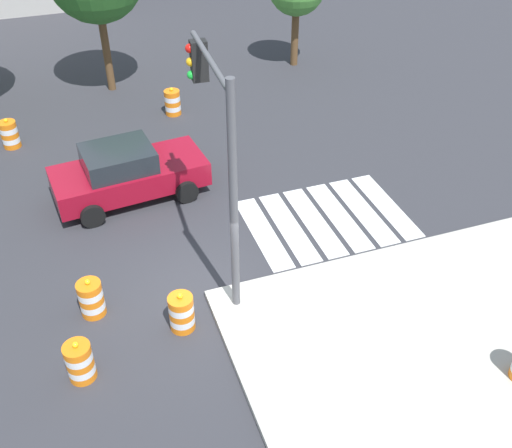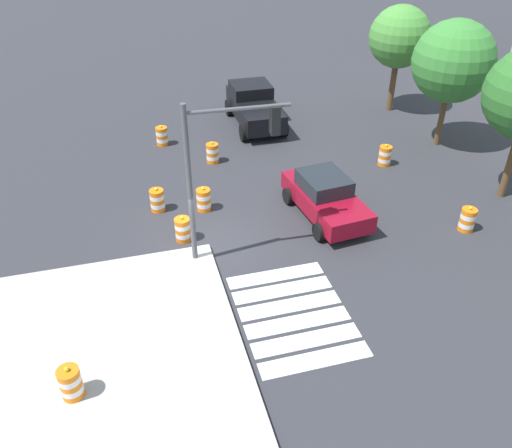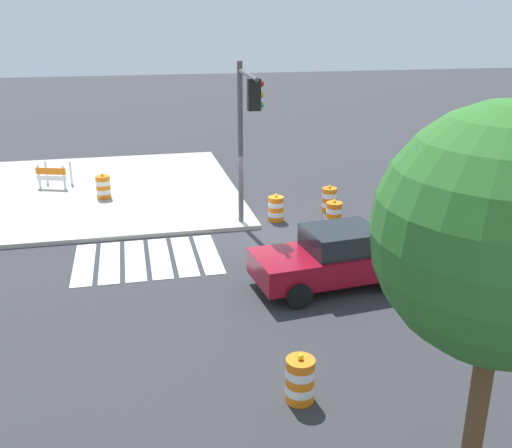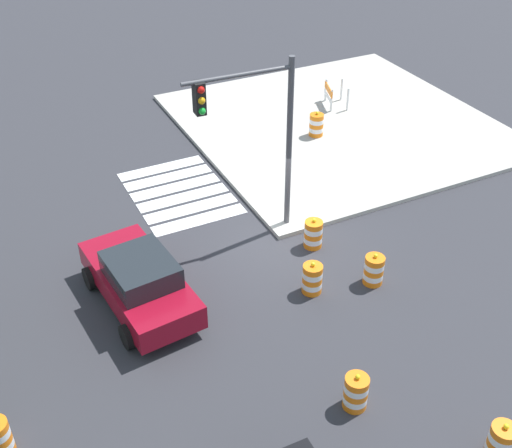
% 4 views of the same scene
% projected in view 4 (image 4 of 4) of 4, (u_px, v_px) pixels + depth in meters
% --- Properties ---
extents(ground_plane, '(120.00, 120.00, 0.00)m').
position_uv_depth(ground_plane, '(279.00, 240.00, 19.98)').
color(ground_plane, '#2D2D33').
extents(sidewalk_corner, '(12.00, 12.00, 0.15)m').
position_uv_depth(sidewalk_corner, '(338.00, 124.00, 26.53)').
color(sidewalk_corner, '#ADA89E').
rests_on(sidewalk_corner, ground).
extents(crosswalk_stripes, '(4.35, 3.20, 0.02)m').
position_uv_depth(crosswalk_stripes, '(179.00, 193.00, 22.26)').
color(crosswalk_stripes, silver).
rests_on(crosswalk_stripes, ground).
extents(sports_car, '(4.47, 2.47, 1.63)m').
position_uv_depth(sports_car, '(140.00, 281.00, 17.11)').
color(sports_car, maroon).
rests_on(sports_car, ground).
extents(traffic_barrel_near_corner, '(0.56, 0.56, 1.02)m').
position_uv_depth(traffic_barrel_near_corner, '(313.00, 234.00, 19.48)').
color(traffic_barrel_near_corner, orange).
rests_on(traffic_barrel_near_corner, ground).
extents(traffic_barrel_crosswalk_end, '(0.56, 0.56, 1.02)m').
position_uv_depth(traffic_barrel_crosswalk_end, '(374.00, 270.00, 18.06)').
color(traffic_barrel_crosswalk_end, orange).
rests_on(traffic_barrel_crosswalk_end, ground).
extents(traffic_barrel_median_near, '(0.56, 0.56, 1.02)m').
position_uv_depth(traffic_barrel_median_near, '(356.00, 392.00, 14.47)').
color(traffic_barrel_median_near, orange).
rests_on(traffic_barrel_median_near, ground).
extents(traffic_barrel_far_curb, '(0.56, 0.56, 1.02)m').
position_uv_depth(traffic_barrel_far_curb, '(501.00, 442.00, 13.38)').
color(traffic_barrel_far_curb, orange).
rests_on(traffic_barrel_far_curb, ground).
extents(traffic_barrel_opposite_curb, '(0.56, 0.56, 1.02)m').
position_uv_depth(traffic_barrel_opposite_curb, '(312.00, 279.00, 17.74)').
color(traffic_barrel_opposite_curb, orange).
rests_on(traffic_barrel_opposite_curb, ground).
extents(traffic_barrel_on_sidewalk, '(0.56, 0.56, 1.02)m').
position_uv_depth(traffic_barrel_on_sidewalk, '(316.00, 125.00, 25.27)').
color(traffic_barrel_on_sidewalk, orange).
rests_on(traffic_barrel_on_sidewalk, sidewalk_corner).
extents(construction_barricade, '(1.42, 1.13, 1.00)m').
position_uv_depth(construction_barricade, '(332.00, 93.00, 27.50)').
color(construction_barricade, silver).
rests_on(construction_barricade, sidewalk_corner).
extents(traffic_light_pole, '(0.48, 3.29, 5.50)m').
position_uv_depth(traffic_light_pole, '(254.00, 122.00, 18.01)').
color(traffic_light_pole, '#4C4C51').
rests_on(traffic_light_pole, sidewalk_corner).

